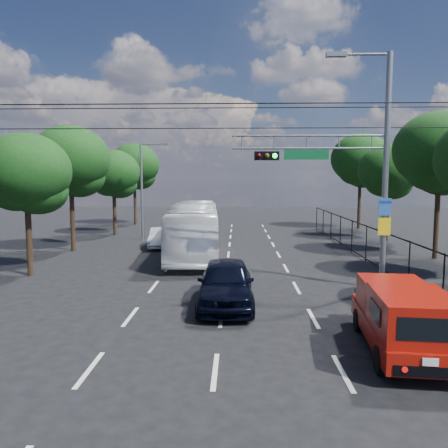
{
  "coord_description": "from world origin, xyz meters",
  "views": [
    {
      "loc": [
        0.51,
        -9.89,
        4.54
      ],
      "look_at": [
        0.01,
        6.75,
        2.8
      ],
      "focal_mm": 35.0,
      "sensor_mm": 36.0,
      "label": 1
    }
  ],
  "objects_px": {
    "red_pickup": "(401,316)",
    "navy_hatchback": "(226,283)",
    "white_bus": "(194,229)",
    "signal_mast": "(356,161)",
    "white_van": "(161,238)"
  },
  "relations": [
    {
      "from": "signal_mast",
      "to": "navy_hatchback",
      "type": "distance_m",
      "value": 7.27
    },
    {
      "from": "signal_mast",
      "to": "red_pickup",
      "type": "height_order",
      "value": "signal_mast"
    },
    {
      "from": "navy_hatchback",
      "to": "white_bus",
      "type": "distance_m",
      "value": 10.34
    },
    {
      "from": "red_pickup",
      "to": "navy_hatchback",
      "type": "xyz_separation_m",
      "value": [
        -4.69,
        4.13,
        -0.14
      ]
    },
    {
      "from": "white_bus",
      "to": "navy_hatchback",
      "type": "bearing_deg",
      "value": -81.6
    },
    {
      "from": "red_pickup",
      "to": "navy_hatchback",
      "type": "height_order",
      "value": "red_pickup"
    },
    {
      "from": "navy_hatchback",
      "to": "white_bus",
      "type": "relative_size",
      "value": 0.43
    },
    {
      "from": "signal_mast",
      "to": "red_pickup",
      "type": "relative_size",
      "value": 1.9
    },
    {
      "from": "signal_mast",
      "to": "white_bus",
      "type": "xyz_separation_m",
      "value": [
        -7.28,
        7.51,
        -3.67
      ]
    },
    {
      "from": "signal_mast",
      "to": "red_pickup",
      "type": "xyz_separation_m",
      "value": [
        -0.48,
        -6.7,
        -4.28
      ]
    },
    {
      "from": "navy_hatchback",
      "to": "white_bus",
      "type": "xyz_separation_m",
      "value": [
        -2.11,
        10.09,
        0.74
      ]
    },
    {
      "from": "signal_mast",
      "to": "navy_hatchback",
      "type": "xyz_separation_m",
      "value": [
        -5.17,
        -2.58,
        -4.42
      ]
    },
    {
      "from": "navy_hatchback",
      "to": "white_bus",
      "type": "height_order",
      "value": "white_bus"
    },
    {
      "from": "signal_mast",
      "to": "white_bus",
      "type": "distance_m",
      "value": 11.09
    },
    {
      "from": "red_pickup",
      "to": "white_van",
      "type": "distance_m",
      "value": 19.69
    }
  ]
}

